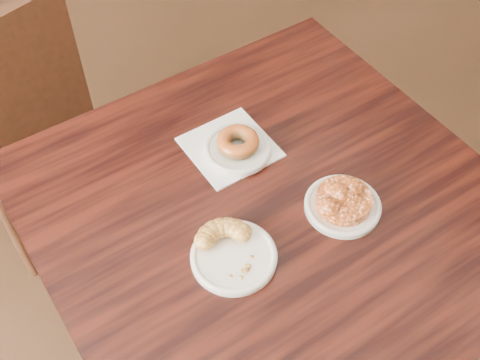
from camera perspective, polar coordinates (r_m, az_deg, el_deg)
floor at (r=1.99m, az=5.90°, el=-8.53°), size 5.00×5.00×0.00m
cafe_table at (r=1.51m, az=2.48°, el=-10.96°), size 0.92×0.92×0.75m
chair_far at (r=1.88m, az=-21.34°, el=4.86°), size 0.50×0.50×0.90m
napkin at (r=1.29m, az=-0.97°, el=3.13°), size 0.18×0.18×0.00m
plate_donut at (r=1.27m, az=-0.21°, el=2.93°), size 0.14×0.14×0.01m
plate_cruller at (r=1.12m, az=-0.59°, el=-7.31°), size 0.16×0.16×0.01m
plate_fritter at (r=1.20m, az=9.70°, el=-2.45°), size 0.15×0.15×0.01m
glazed_donut at (r=1.26m, az=-0.21°, el=3.61°), size 0.09×0.09×0.03m
apple_fritter at (r=1.18m, az=9.85°, el=-1.76°), size 0.15×0.15×0.04m
cruller_fragment at (r=1.10m, az=-0.61°, el=-6.64°), size 0.13×0.13×0.04m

